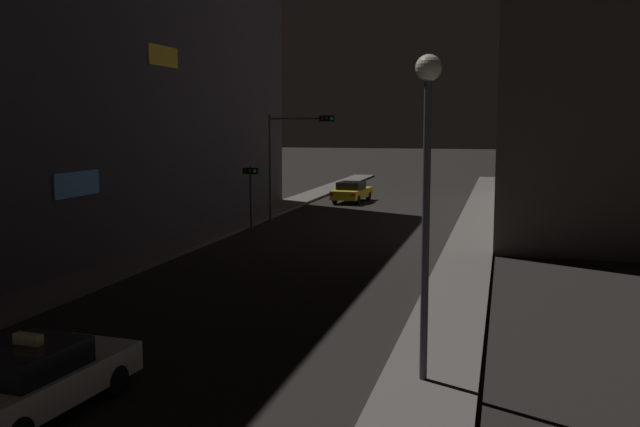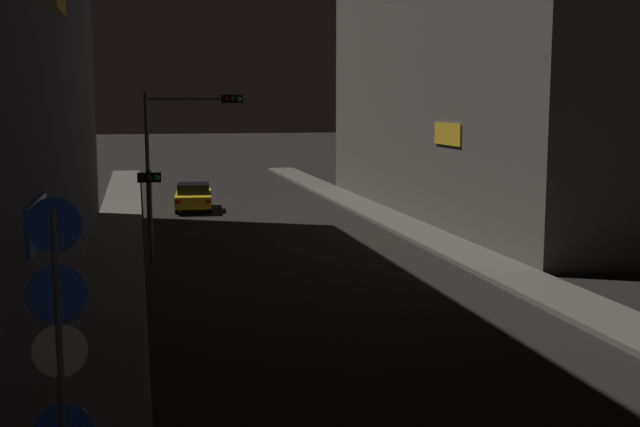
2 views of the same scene
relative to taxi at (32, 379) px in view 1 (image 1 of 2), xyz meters
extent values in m
cube|color=#5B5651|center=(-5.48, 25.77, -0.65)|extent=(2.04, 71.94, 0.16)
cube|color=#5B5651|center=(6.99, 25.77, -0.65)|extent=(2.04, 71.94, 0.16)
cube|color=#3D3842|center=(-11.14, 18.86, 8.38)|extent=(9.28, 35.55, 18.23)
cube|color=#337FE5|center=(-6.46, 11.75, 2.55)|extent=(0.08, 2.80, 0.90)
cube|color=yellow|center=(-6.46, 18.86, 7.65)|extent=(0.08, 2.80, 0.90)
cube|color=#514C47|center=(11.46, 32.86, 11.06)|extent=(6.90, 27.64, 23.59)
cube|color=yellow|center=(7.97, 27.34, 3.51)|extent=(0.08, 2.80, 0.90)
cube|color=silver|center=(0.00, 0.05, -0.12)|extent=(2.21, 4.55, 0.60)
cube|color=black|center=(-0.01, -0.15, 0.43)|extent=(1.77, 2.12, 0.50)
cylinder|color=black|center=(-0.66, 1.48, -0.42)|extent=(0.28, 0.66, 0.64)
cylinder|color=black|center=(0.93, 1.33, -0.42)|extent=(0.28, 0.66, 0.64)
cube|color=#F4E08C|center=(0.00, -0.05, 0.78)|extent=(0.57, 0.23, 0.20)
cube|color=yellow|center=(-1.80, 37.70, -0.12)|extent=(2.17, 4.54, 0.60)
cube|color=black|center=(-1.82, 37.50, 0.43)|extent=(1.75, 2.11, 0.50)
cube|color=red|center=(-2.74, 35.55, -0.02)|extent=(0.24, 0.08, 0.16)
cube|color=red|center=(-1.24, 35.42, -0.02)|extent=(0.24, 0.08, 0.16)
cylinder|color=black|center=(-2.48, 39.12, -0.42)|extent=(0.27, 0.66, 0.64)
cylinder|color=black|center=(-0.89, 38.99, -0.42)|extent=(0.27, 0.66, 0.64)
cylinder|color=black|center=(-2.71, 36.41, -0.42)|extent=(0.27, 0.66, 0.64)
cylinder|color=black|center=(-1.12, 36.27, -0.42)|extent=(0.27, 0.66, 0.64)
cylinder|color=#47474C|center=(-4.21, 27.07, 2.23)|extent=(0.16, 0.16, 5.92)
cylinder|color=#47474C|center=(-2.60, 27.07, 4.94)|extent=(3.23, 0.10, 0.10)
cube|color=black|center=(-0.98, 27.07, 4.94)|extent=(0.80, 0.28, 0.32)
sphere|color=#3F0C0C|center=(-1.23, 26.89, 4.94)|extent=(0.20, 0.20, 0.20)
sphere|color=#3F2D0C|center=(-0.98, 26.89, 4.94)|extent=(0.20, 0.20, 0.20)
sphere|color=#19E54C|center=(-0.73, 26.89, 4.94)|extent=(0.20, 0.20, 0.20)
cylinder|color=#47474C|center=(-4.21, 23.88, 0.89)|extent=(0.16, 0.16, 3.26)
cube|color=black|center=(-4.21, 23.88, 2.27)|extent=(0.80, 0.28, 0.32)
sphere|color=#3F0C0C|center=(-4.46, 23.70, 2.27)|extent=(0.20, 0.20, 0.20)
sphere|color=#3F2D0C|center=(-4.21, 23.70, 2.27)|extent=(0.20, 0.20, 0.20)
sphere|color=#19E54C|center=(-3.96, 23.70, 2.27)|extent=(0.20, 0.20, 0.20)
cylinder|color=#47474C|center=(6.86, 3.40, 2.49)|extent=(0.16, 0.16, 6.12)
sphere|color=#EAE5C6|center=(6.86, 3.40, 5.81)|extent=(0.53, 0.53, 0.53)
camera|label=1|loc=(8.39, -11.31, 4.74)|focal=40.95mm
camera|label=2|loc=(-4.57, -4.04, 4.81)|focal=45.20mm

